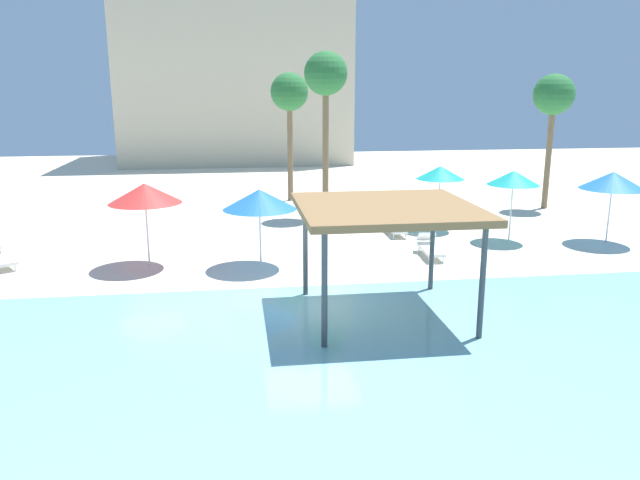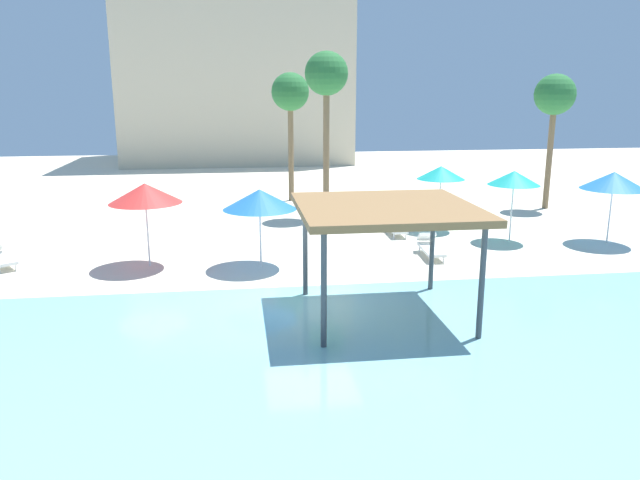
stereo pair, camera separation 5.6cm
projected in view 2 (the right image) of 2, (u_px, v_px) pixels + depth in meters
The scene contains 14 objects.
ground_plane at pixel (311, 305), 16.76m from camera, with size 80.00×80.00×0.00m, color beige.
lagoon_water at pixel (344, 397), 11.71m from camera, with size 44.00×13.50×0.04m, color #7AB7C1.
shade_pavilion at pixel (386, 212), 15.31m from camera, with size 4.35×4.35×2.91m.
beach_umbrella_teal_0 at pixel (514, 178), 23.11m from camera, with size 1.94×1.94×2.70m.
beach_umbrella_blue_1 at pixel (614, 181), 22.78m from camera, with size 2.36×2.36×2.71m.
beach_umbrella_red_2 at pixel (145, 193), 19.80m from camera, with size 2.34×2.34×2.75m.
beach_umbrella_teal_3 at pixel (441, 173), 25.06m from camera, with size 1.95×1.95×2.63m.
beach_umbrella_blue_4 at pixel (260, 199), 19.77m from camera, with size 2.38×2.38×2.57m.
lounge_chair_2 at pixel (430, 247), 21.54m from camera, with size 0.71×1.93×0.74m.
lounge_chair_3 at pixel (394, 226), 24.81m from camera, with size 0.61×1.90×0.74m.
palm_tree_0 at pixel (326, 78), 26.79m from camera, with size 1.90×1.90×7.27m.
palm_tree_1 at pixel (555, 98), 28.85m from camera, with size 1.90×1.90×6.36m.
palm_tree_2 at pixel (290, 95), 30.93m from camera, with size 1.90×1.90×6.47m.
hotel_block_0 at pixel (236, 68), 49.11m from camera, with size 17.18×11.66×14.42m, color beige.
Camera 2 is at (-1.90, -15.73, 5.74)m, focal length 34.70 mm.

